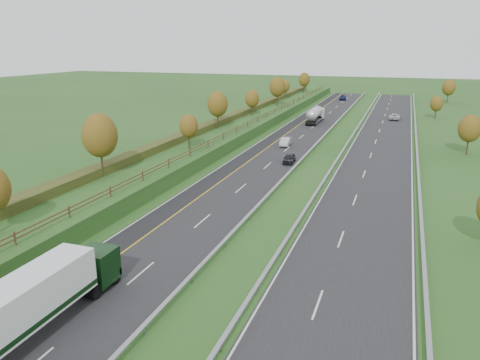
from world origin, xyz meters
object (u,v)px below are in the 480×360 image
object	(u,v)px
box_lorry	(23,308)
car_dark_near	(289,158)
road_tanker	(315,115)
car_small_far	(343,98)
car_silver_mid	(285,142)
car_oncoming	(394,117)

from	to	relation	value
box_lorry	car_dark_near	distance (m)	49.03
box_lorry	road_tanker	distance (m)	88.13
car_small_far	car_silver_mid	bearing A→B (deg)	-94.45
car_oncoming	box_lorry	bearing A→B (deg)	79.32
box_lorry	car_dark_near	bearing A→B (deg)	84.71
car_small_far	car_oncoming	world-z (taller)	car_small_far
car_dark_near	car_silver_mid	world-z (taller)	car_silver_mid
box_lorry	car_small_far	bearing A→B (deg)	89.48
road_tanker	car_silver_mid	distance (m)	27.32
road_tanker	car_oncoming	world-z (taller)	road_tanker
road_tanker	car_silver_mid	bearing A→B (deg)	-90.46
car_dark_near	car_oncoming	distance (m)	51.73
car_dark_near	car_oncoming	bearing A→B (deg)	70.21
box_lorry	car_small_far	world-z (taller)	box_lorry
box_lorry	car_dark_near	world-z (taller)	box_lorry
box_lorry	road_tanker	world-z (taller)	box_lorry
car_dark_near	car_oncoming	xyz separation A→B (m)	(13.78, 49.86, 0.04)
box_lorry	car_small_far	distance (m)	136.36
car_small_far	car_oncoming	distance (m)	41.38
road_tanker	car_small_far	distance (m)	48.23
car_dark_near	car_silver_mid	xyz separation A→B (m)	(-3.58, 12.03, 0.05)
car_oncoming	car_silver_mid	bearing A→B (deg)	65.17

